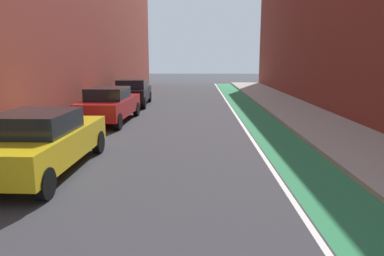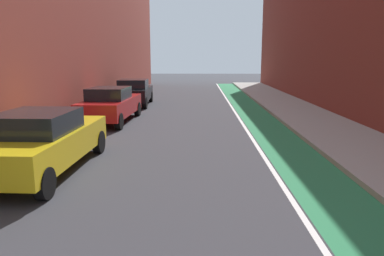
# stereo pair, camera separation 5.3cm
# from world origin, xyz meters

# --- Properties ---
(ground_plane) EXTENTS (98.06, 98.06, 0.00)m
(ground_plane) POSITION_xyz_m (0.00, 18.29, 0.00)
(ground_plane) COLOR #38383D
(bike_lane_paint) EXTENTS (1.60, 44.57, 0.00)m
(bike_lane_paint) POSITION_xyz_m (3.43, 20.29, 0.00)
(bike_lane_paint) COLOR #2D8451
(bike_lane_paint) RESTS_ON ground
(lane_divider_stripe) EXTENTS (0.12, 44.57, 0.00)m
(lane_divider_stripe) POSITION_xyz_m (2.53, 20.29, 0.00)
(lane_divider_stripe) COLOR white
(lane_divider_stripe) RESTS_ON ground
(sidewalk_right) EXTENTS (2.99, 44.57, 0.14)m
(sidewalk_right) POSITION_xyz_m (5.73, 20.29, 0.07)
(sidewalk_right) COLOR #A8A59E
(sidewalk_right) RESTS_ON ground
(building_facade_right) EXTENTS (2.40, 40.57, 11.12)m
(building_facade_right) POSITION_xyz_m (8.42, 22.29, 5.56)
(building_facade_right) COLOR brown
(building_facade_right) RESTS_ON ground
(parked_sedan_yellow_cab) EXTENTS (2.00, 4.83, 1.53)m
(parked_sedan_yellow_cab) POSITION_xyz_m (-3.18, 11.32, 0.79)
(parked_sedan_yellow_cab) COLOR yellow
(parked_sedan_yellow_cab) RESTS_ON ground
(parked_sedan_red) EXTENTS (1.98, 4.72, 1.53)m
(parked_sedan_red) POSITION_xyz_m (-3.19, 18.50, 0.79)
(parked_sedan_red) COLOR red
(parked_sedan_red) RESTS_ON ground
(parked_sedan_black) EXTENTS (1.99, 4.45, 1.53)m
(parked_sedan_black) POSITION_xyz_m (-3.18, 24.30, 0.78)
(parked_sedan_black) COLOR black
(parked_sedan_black) RESTS_ON ground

